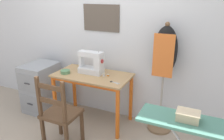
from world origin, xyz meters
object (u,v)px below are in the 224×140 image
sewing_machine (92,63)px  ironing_board (203,129)px  thread_spool_near_machine (104,75)px  filing_cabinet (41,87)px  dress_form (165,58)px  thread_spool_mid_table (108,75)px  fabric_bowl (65,72)px  wooden_chair (60,114)px  scissors (113,82)px  storage_box (188,116)px

sewing_machine → ironing_board: bearing=-28.9°
thread_spool_near_machine → filing_cabinet: 1.16m
dress_form → thread_spool_near_machine: bearing=-166.3°
ironing_board → thread_spool_mid_table: bearing=147.1°
sewing_machine → filing_cabinet: 1.04m
fabric_bowl → ironing_board: size_ratio=0.13×
wooden_chair → sewing_machine: bearing=86.1°
fabric_bowl → scissors: fabric_bowl is taller
filing_cabinet → ironing_board: (2.39, -0.75, 0.37)m
thread_spool_near_machine → ironing_board: bearing=-31.4°
ironing_board → storage_box: (-0.13, 0.01, 0.09)m
filing_cabinet → sewing_machine: bearing=4.5°
scissors → storage_box: (0.96, -0.63, 0.11)m
filing_cabinet → fabric_bowl: bearing=-9.1°
sewing_machine → thread_spool_mid_table: sewing_machine is taller
fabric_bowl → wooden_chair: 0.69m
wooden_chair → ironing_board: size_ratio=0.90×
dress_form → fabric_bowl: bearing=-166.4°
scissors → thread_spool_near_machine: thread_spool_near_machine is taller
wooden_chair → ironing_board: bearing=-4.2°
thread_spool_near_machine → storage_box: bearing=-33.7°
fabric_bowl → scissors: 0.74m
dress_form → storage_box: size_ratio=7.82×
fabric_bowl → dress_form: bearing=13.6°
wooden_chair → storage_box: wooden_chair is taller
sewing_machine → dress_form: (0.95, 0.15, 0.15)m
ironing_board → fabric_bowl: bearing=160.2°
fabric_bowl → thread_spool_near_machine: bearing=13.5°
thread_spool_mid_table → storage_box: (1.11, -0.79, 0.10)m
scissors → thread_spool_mid_table: (-0.15, 0.16, 0.01)m
scissors → filing_cabinet: 1.35m
thread_spool_near_machine → ironing_board: (1.29, -0.79, 0.00)m
sewing_machine → storage_box: 1.58m
scissors → ironing_board: bearing=-30.6°
wooden_chair → ironing_board: (1.53, -0.11, 0.31)m
dress_form → sewing_machine: bearing=-170.8°
ironing_board → filing_cabinet: bearing=162.6°
fabric_bowl → scissors: (0.74, -0.02, -0.02)m
filing_cabinet → ironing_board: 2.53m
storage_box → filing_cabinet: bearing=161.9°
thread_spool_near_machine → ironing_board: 1.51m
thread_spool_mid_table → filing_cabinet: (-1.15, -0.05, -0.37)m
fabric_bowl → dress_form: size_ratio=0.09×
storage_box → dress_form: bearing=112.9°
wooden_chair → ironing_board: wooden_chair is taller
dress_form → storage_box: 1.06m
dress_form → ironing_board: dress_form is taller
scissors → ironing_board: 1.26m
thread_spool_mid_table → ironing_board: bearing=-32.9°
fabric_bowl → wooden_chair: (0.30, -0.55, -0.31)m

